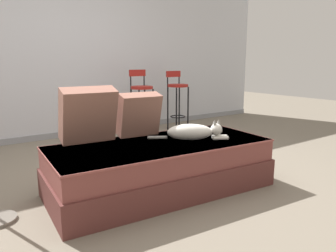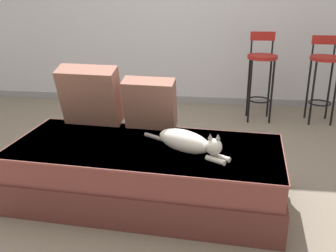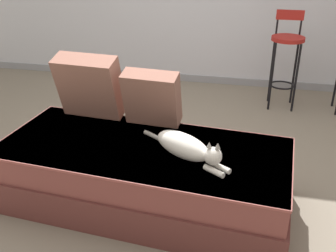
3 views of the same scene
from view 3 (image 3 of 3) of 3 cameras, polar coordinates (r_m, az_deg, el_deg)
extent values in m
plane|color=slate|center=(3.19, -1.49, -6.53)|extent=(16.00, 16.00, 0.00)
cube|color=gray|center=(5.13, 4.34, 6.88)|extent=(8.00, 0.02, 0.09)
cube|color=brown|center=(2.80, -3.47, -8.69)|extent=(2.03, 1.03, 0.25)
cube|color=brown|center=(2.68, -3.60, -4.80)|extent=(1.99, 0.99, 0.20)
cube|color=brown|center=(2.64, -3.65, -3.12)|extent=(2.00, 1.00, 0.02)
cube|color=#936051|center=(3.02, -11.26, 5.69)|extent=(0.49, 0.33, 0.50)
cube|color=#936051|center=(2.85, -2.35, 4.08)|extent=(0.42, 0.27, 0.42)
ellipsoid|color=white|center=(2.49, 2.15, -2.83)|extent=(0.45, 0.37, 0.15)
sphere|color=white|center=(2.34, 6.53, -4.36)|extent=(0.11, 0.11, 0.11)
cone|color=gray|center=(2.31, 6.00, -2.73)|extent=(0.03, 0.03, 0.04)
cone|color=gray|center=(2.31, 7.23, -2.85)|extent=(0.03, 0.03, 0.04)
cylinder|color=white|center=(2.34, 6.68, -6.52)|extent=(0.14, 0.11, 0.04)
cylinder|color=white|center=(2.38, 7.59, -5.96)|extent=(0.14, 0.11, 0.04)
cylinder|color=gray|center=(2.72, -2.07, -1.48)|extent=(0.17, 0.12, 0.03)
cylinder|color=black|center=(4.31, 14.83, 6.85)|extent=(0.02, 0.02, 0.73)
cylinder|color=black|center=(4.33, 18.09, 6.51)|extent=(0.02, 0.02, 0.73)
cylinder|color=black|center=(4.55, 14.77, 7.83)|extent=(0.02, 0.02, 0.73)
cylinder|color=black|center=(4.57, 17.87, 7.51)|extent=(0.02, 0.02, 0.73)
torus|color=black|center=(4.48, 16.20, 5.72)|extent=(0.26, 0.26, 0.02)
cylinder|color=maroon|center=(4.34, 17.04, 12.03)|extent=(0.34, 0.34, 0.04)
cylinder|color=black|center=(4.43, 15.53, 13.82)|extent=(0.02, 0.02, 0.24)
cylinder|color=black|center=(4.45, 18.69, 13.46)|extent=(0.02, 0.02, 0.24)
cube|color=maroon|center=(4.42, 17.32, 15.14)|extent=(0.28, 0.03, 0.10)
camera|label=1|loc=(2.31, -75.73, -8.44)|focal=35.00mm
camera|label=2|loc=(0.44, -128.63, -41.62)|focal=42.00mm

